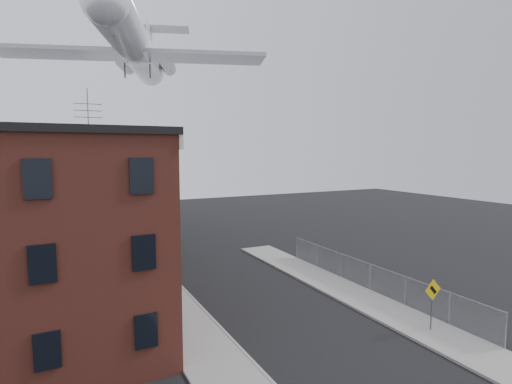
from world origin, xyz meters
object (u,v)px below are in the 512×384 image
(utility_pole, at_px, (138,209))
(airplane, at_px, (136,49))
(car_far, at_px, (136,230))
(car_near, at_px, (165,255))
(warning_sign, at_px, (432,297))
(street_tree, at_px, (123,208))
(car_mid, at_px, (158,243))

(utility_pole, bearing_deg, airplane, 77.72)
(utility_pole, bearing_deg, car_far, 80.95)
(car_near, bearing_deg, car_far, 89.53)
(utility_pole, height_order, car_near, utility_pole)
(warning_sign, distance_m, car_far, 32.92)
(warning_sign, relative_size, airplane, 0.10)
(car_near, bearing_deg, street_tree, 99.42)
(car_near, xyz_separation_m, car_mid, (0.42, 4.52, 0.02))
(utility_pole, relative_size, car_mid, 2.24)
(utility_pole, distance_m, street_tree, 10.00)
(car_mid, bearing_deg, car_far, 87.57)
(street_tree, relative_size, car_near, 1.37)
(warning_sign, height_order, utility_pole, utility_pole)
(utility_pole, xyz_separation_m, airplane, (1.82, 8.38, 14.53))
(street_tree, distance_m, car_far, 4.27)
(car_mid, xyz_separation_m, car_far, (-0.57, 7.87, -0.12))
(utility_pole, xyz_separation_m, street_tree, (0.33, 9.92, -1.22))
(warning_sign, bearing_deg, car_mid, 110.00)
(car_near, height_order, airplane, airplane)
(street_tree, height_order, car_mid, street_tree)
(warning_sign, bearing_deg, car_near, 115.25)
(warning_sign, xyz_separation_m, utility_pole, (-11.20, 19.03, 2.79))
(warning_sign, relative_size, utility_pole, 0.31)
(utility_pole, bearing_deg, warning_sign, -59.52)
(warning_sign, bearing_deg, airplane, 108.89)
(airplane, bearing_deg, car_far, 87.59)
(street_tree, distance_m, car_mid, 6.34)
(street_tree, xyz_separation_m, airplane, (1.50, -1.54, 15.76))
(warning_sign, xyz_separation_m, car_near, (-9.05, 19.20, -1.24))
(car_far, bearing_deg, car_mid, -85.41)
(car_near, relative_size, car_mid, 0.94)
(car_near, relative_size, car_far, 1.02)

